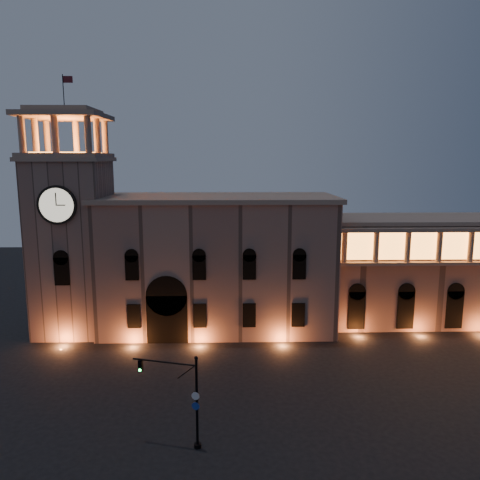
% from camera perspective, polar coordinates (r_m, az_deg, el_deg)
% --- Properties ---
extents(ground, '(160.00, 160.00, 0.00)m').
position_cam_1_polar(ground, '(44.55, -0.70, -20.20)').
color(ground, black).
rests_on(ground, ground).
extents(government_building, '(30.80, 12.80, 17.60)m').
position_cam_1_polar(government_building, '(62.00, -2.86, -2.76)').
color(government_building, '#876558').
rests_on(government_building, ground).
extents(clock_tower, '(9.80, 9.80, 32.40)m').
position_cam_1_polar(clock_tower, '(63.60, -19.75, 0.41)').
color(clock_tower, '#876558').
rests_on(clock_tower, ground).
extents(colonnade_wing, '(40.60, 11.50, 14.50)m').
position_cam_1_polar(colonnade_wing, '(71.93, 25.51, -3.12)').
color(colonnade_wing, '#826053').
rests_on(colonnade_wing, ground).
extents(traffic_light, '(5.37, 1.76, 7.60)m').
position_cam_1_polar(traffic_light, '(38.46, -6.68, -18.67)').
color(traffic_light, black).
rests_on(traffic_light, ground).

